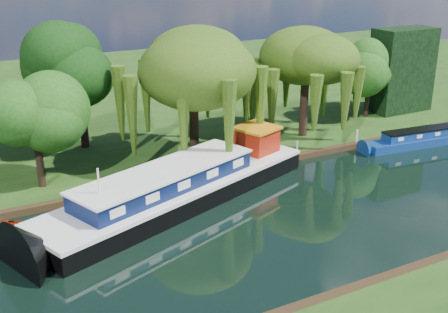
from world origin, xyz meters
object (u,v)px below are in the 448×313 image
white_cruiser (429,137)px  narrowboat (422,139)px  red_dinghy (9,230)px  dutch_barge (181,186)px

white_cruiser → narrowboat: bearing=134.2°
red_dinghy → narrowboat: bearing=-69.1°
dutch_barge → red_dinghy: size_ratio=7.25×
dutch_barge → white_cruiser: size_ratio=8.02×
narrowboat → white_cruiser: bearing=36.0°
red_dinghy → white_cruiser: 35.05m
red_dinghy → white_cruiser: bearing=-67.1°
white_cruiser → dutch_barge: bearing=109.0°
narrowboat → white_cruiser: 2.49m
narrowboat → white_cruiser: (2.11, 1.21, -0.55)m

